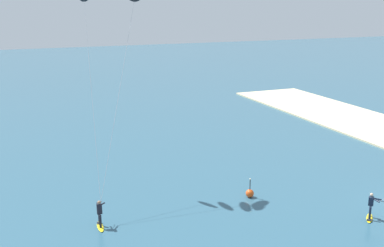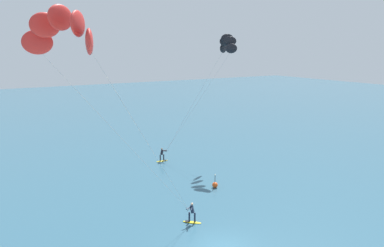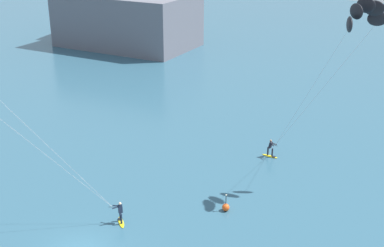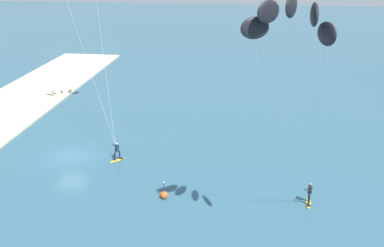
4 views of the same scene
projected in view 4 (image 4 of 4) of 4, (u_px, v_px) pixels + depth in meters
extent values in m
plane|color=#2D566B|center=(70.00, 157.00, 40.35)|extent=(240.00, 240.00, 0.00)
ellipsoid|color=yellow|center=(118.00, 160.00, 39.62)|extent=(1.33, 1.30, 0.08)
cube|color=black|center=(122.00, 158.00, 39.84)|extent=(0.40, 0.40, 0.02)
cylinder|color=#192338|center=(115.00, 156.00, 39.34)|extent=(0.14, 0.14, 0.78)
cylinder|color=#192338|center=(120.00, 155.00, 39.59)|extent=(0.14, 0.14, 0.78)
cube|color=#192338|center=(117.00, 148.00, 39.22)|extent=(0.44, 0.44, 0.63)
sphere|color=beige|center=(117.00, 144.00, 39.07)|extent=(0.20, 0.20, 0.20)
cylinder|color=black|center=(115.00, 144.00, 39.64)|extent=(0.49, 0.31, 0.03)
cylinder|color=#192338|center=(115.00, 145.00, 39.35)|extent=(0.44, 0.53, 0.15)
cylinder|color=#192338|center=(117.00, 145.00, 39.43)|extent=(0.61, 0.18, 0.15)
cylinder|color=#B2B2B7|center=(104.00, 60.00, 42.65)|extent=(10.61, 4.49, 12.19)
cylinder|color=#B2B2B7|center=(87.00, 62.00, 42.07)|extent=(9.01, 7.19, 12.19)
ellipsoid|color=yellow|center=(308.00, 203.00, 32.92)|extent=(1.52, 0.48, 0.08)
cube|color=black|center=(309.00, 205.00, 32.53)|extent=(0.30, 0.31, 0.02)
cylinder|color=black|center=(309.00, 196.00, 32.97)|extent=(0.14, 0.14, 0.78)
cylinder|color=black|center=(309.00, 199.00, 32.57)|extent=(0.14, 0.14, 0.78)
cube|color=black|center=(310.00, 189.00, 32.52)|extent=(0.34, 0.33, 0.63)
sphere|color=#9E7051|center=(310.00, 184.00, 32.37)|extent=(0.20, 0.20, 0.20)
cylinder|color=black|center=(308.00, 191.00, 32.02)|extent=(0.52, 0.22, 0.03)
cylinder|color=black|center=(311.00, 189.00, 32.18)|extent=(0.60, 0.10, 0.15)
cylinder|color=black|center=(308.00, 188.00, 32.28)|extent=(0.50, 0.47, 0.15)
ellipsoid|color=black|center=(255.00, 28.00, 22.37)|extent=(0.91, 1.51, 1.10)
ellipsoid|color=black|center=(268.00, 12.00, 21.79)|extent=(1.32, 1.27, 1.10)
ellipsoid|color=black|center=(291.00, 6.00, 21.19)|extent=(1.53, 0.84, 1.10)
ellipsoid|color=black|center=(314.00, 15.00, 20.82)|extent=(1.52, 0.37, 1.10)
ellipsoid|color=black|center=(327.00, 34.00, 20.82)|extent=(1.51, 0.91, 1.10)
cylinder|color=#B2B2B7|center=(286.00, 126.00, 27.25)|extent=(6.31, 4.27, 11.91)
cylinder|color=#B2B2B7|center=(315.00, 131.00, 26.47)|extent=(7.54, 1.01, 11.91)
sphere|color=#EA5119|center=(164.00, 195.00, 33.53)|extent=(0.56, 0.56, 0.56)
cylinder|color=#262628|center=(164.00, 187.00, 33.31)|extent=(0.06, 0.06, 0.70)
sphere|color=#F2F2CC|center=(164.00, 182.00, 33.16)|extent=(0.12, 0.12, 0.12)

